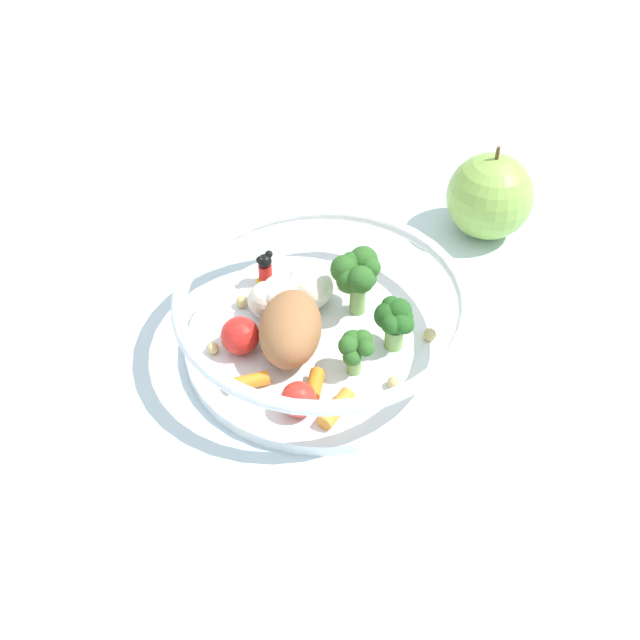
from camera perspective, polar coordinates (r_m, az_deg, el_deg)
name	(u,v)px	position (r m, az deg, el deg)	size (l,w,h in m)	color
ground_plane	(309,341)	(0.66, -0.80, -1.51)	(2.40, 2.40, 0.00)	silver
food_container	(315,317)	(0.63, -0.34, 0.20)	(0.24, 0.24, 0.07)	white
loose_apple	(490,196)	(0.76, 12.27, 8.79)	(0.08, 0.08, 0.09)	#8CB74C
folded_napkin	(46,571)	(0.56, -19.34, -16.84)	(0.11, 0.15, 0.01)	white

